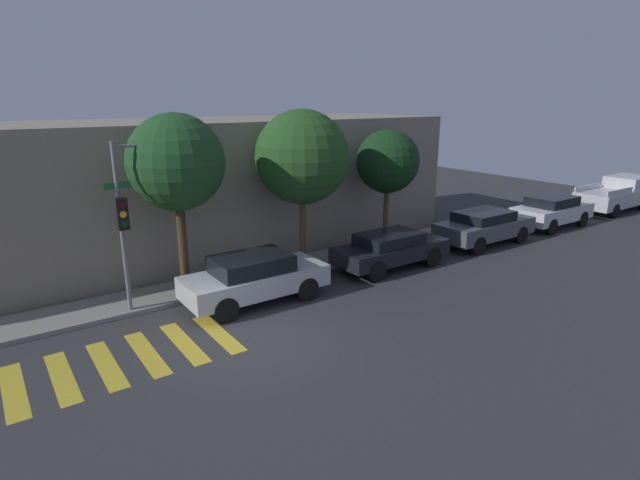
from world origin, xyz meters
name	(u,v)px	position (x,y,z in m)	size (l,w,h in m)	color
ground_plane	(247,340)	(0.00, 0.00, 0.00)	(60.00, 60.00, 0.00)	#333335
sidewalk	(188,290)	(0.00, 4.12, 0.07)	(26.00, 1.84, 0.14)	gray
building_row	(142,192)	(0.00, 8.44, 2.63)	(26.00, 6.00, 5.26)	gray
crosswalk	(106,365)	(-3.29, 0.80, 0.00)	(6.15, 2.60, 0.00)	gold
traffic_light_pole	(136,200)	(-1.56, 3.37, 3.34)	(2.32, 0.56, 4.99)	slate
sedan_near_corner	(255,277)	(1.38, 2.10, 0.82)	(4.42, 1.79, 1.53)	#B7BABF
sedan_middle	(391,249)	(7.00, 2.10, 0.75)	(4.46, 1.77, 1.35)	black
sedan_far_end	(484,226)	(12.42, 2.10, 0.80)	(4.63, 1.89, 1.46)	#4C5156
sedan_tail_of_row	(552,210)	(17.58, 2.10, 0.82)	(4.36, 1.88, 1.53)	silver
pickup_truck	(617,194)	(24.03, 2.10, 0.94)	(5.27, 1.96, 1.83)	#BCBCC1
tree_near_corner	(176,163)	(-0.15, 3.89, 4.22)	(2.91, 2.91, 5.70)	#42301E
tree_midblock	(302,157)	(4.32, 3.89, 4.09)	(3.29, 3.29, 5.74)	brown
tree_far_end	(388,162)	(8.35, 3.89, 3.65)	(2.51, 2.51, 4.92)	brown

